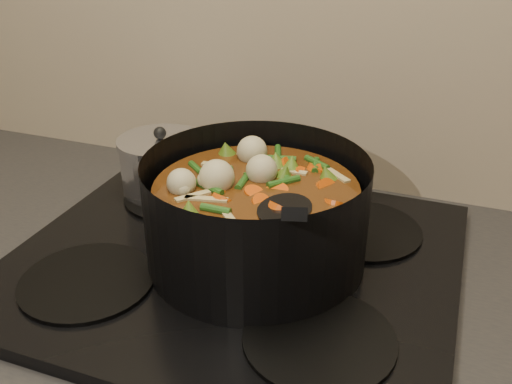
% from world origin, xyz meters
% --- Properties ---
extents(stovetop, '(0.62, 0.54, 0.03)m').
position_xyz_m(stovetop, '(0.00, 1.93, 0.92)').
color(stovetop, black).
rests_on(stovetop, counter).
extents(stockpot, '(0.34, 0.41, 0.23)m').
position_xyz_m(stockpot, '(0.03, 1.93, 1.00)').
color(stockpot, black).
rests_on(stockpot, stovetop).
extents(saucepan, '(0.15, 0.15, 0.12)m').
position_xyz_m(saucepan, '(-0.19, 2.07, 0.98)').
color(saucepan, silver).
rests_on(saucepan, stovetop).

